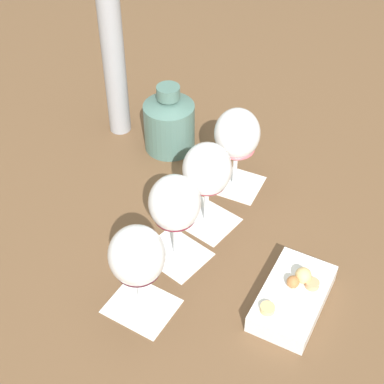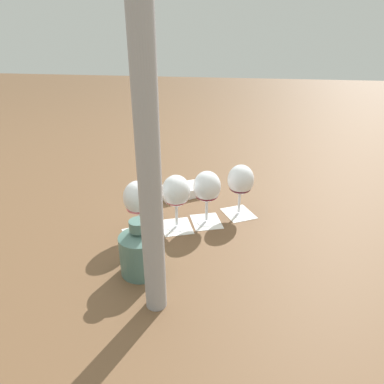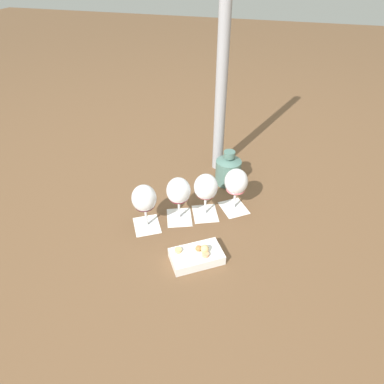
{
  "view_description": "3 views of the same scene",
  "coord_description": "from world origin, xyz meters",
  "px_view_note": "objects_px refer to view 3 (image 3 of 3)",
  "views": [
    {
      "loc": [
        0.35,
        0.65,
        0.79
      ],
      "look_at": [
        0.0,
        0.0,
        0.11
      ],
      "focal_mm": 55.0,
      "sensor_mm": 36.0,
      "label": 1
    },
    {
      "loc": [
        0.16,
        -0.95,
        0.57
      ],
      "look_at": [
        0.0,
        0.0,
        0.11
      ],
      "focal_mm": 32.0,
      "sensor_mm": 36.0,
      "label": 2
    },
    {
      "loc": [
        -0.26,
        0.96,
        0.85
      ],
      "look_at": [
        0.0,
        0.0,
        0.11
      ],
      "focal_mm": 32.0,
      "sensor_mm": 36.0,
      "label": 3
    }
  ],
  "objects_px": {
    "wine_glass_0": "(236,183)",
    "wine_glass_2": "(179,192)",
    "wine_glass_1": "(206,189)",
    "ceramic_vase": "(228,169)",
    "umbrella_pole": "(222,70)",
    "snack_dish": "(197,256)",
    "wine_glass_3": "(144,200)"
  },
  "relations": [
    {
      "from": "wine_glass_0",
      "to": "wine_glass_2",
      "type": "xyz_separation_m",
      "value": [
        0.19,
        0.11,
        -0.0
      ]
    },
    {
      "from": "wine_glass_2",
      "to": "wine_glass_1",
      "type": "bearing_deg",
      "value": -151.7
    },
    {
      "from": "wine_glass_0",
      "to": "ceramic_vase",
      "type": "height_order",
      "value": "wine_glass_0"
    },
    {
      "from": "umbrella_pole",
      "to": "snack_dish",
      "type": "bearing_deg",
      "value": 95.16
    },
    {
      "from": "wine_glass_1",
      "to": "wine_glass_3",
      "type": "relative_size",
      "value": 1.0
    },
    {
      "from": "umbrella_pole",
      "to": "wine_glass_3",
      "type": "bearing_deg",
      "value": 70.32
    },
    {
      "from": "wine_glass_1",
      "to": "wine_glass_3",
      "type": "distance_m",
      "value": 0.23
    },
    {
      "from": "wine_glass_0",
      "to": "wine_glass_3",
      "type": "distance_m",
      "value": 0.35
    },
    {
      "from": "wine_glass_0",
      "to": "snack_dish",
      "type": "relative_size",
      "value": 0.91
    },
    {
      "from": "wine_glass_0",
      "to": "umbrella_pole",
      "type": "bearing_deg",
      "value": -66.02
    },
    {
      "from": "wine_glass_1",
      "to": "umbrella_pole",
      "type": "xyz_separation_m",
      "value": [
        0.02,
        -0.34,
        0.32
      ]
    },
    {
      "from": "umbrella_pole",
      "to": "wine_glass_0",
      "type": "bearing_deg",
      "value": 113.98
    },
    {
      "from": "wine_glass_1",
      "to": "snack_dish",
      "type": "bearing_deg",
      "value": 96.72
    },
    {
      "from": "umbrella_pole",
      "to": "wine_glass_2",
      "type": "bearing_deg",
      "value": 80.67
    },
    {
      "from": "wine_glass_0",
      "to": "umbrella_pole",
      "type": "relative_size",
      "value": 0.2
    },
    {
      "from": "wine_glass_0",
      "to": "snack_dish",
      "type": "bearing_deg",
      "value": 76.26
    },
    {
      "from": "ceramic_vase",
      "to": "umbrella_pole",
      "type": "relative_size",
      "value": 0.17
    },
    {
      "from": "wine_glass_2",
      "to": "wine_glass_3",
      "type": "relative_size",
      "value": 1.0
    },
    {
      "from": "wine_glass_3",
      "to": "ceramic_vase",
      "type": "distance_m",
      "value": 0.43
    },
    {
      "from": "wine_glass_3",
      "to": "snack_dish",
      "type": "height_order",
      "value": "wine_glass_3"
    },
    {
      "from": "wine_glass_2",
      "to": "snack_dish",
      "type": "distance_m",
      "value": 0.24
    },
    {
      "from": "wine_glass_1",
      "to": "ceramic_vase",
      "type": "height_order",
      "value": "wine_glass_1"
    },
    {
      "from": "ceramic_vase",
      "to": "wine_glass_1",
      "type": "bearing_deg",
      "value": 79.43
    },
    {
      "from": "wine_glass_0",
      "to": "umbrella_pole",
      "type": "xyz_separation_m",
      "value": [
        0.13,
        -0.28,
        0.32
      ]
    },
    {
      "from": "wine_glass_2",
      "to": "ceramic_vase",
      "type": "relative_size",
      "value": 1.16
    },
    {
      "from": "wine_glass_0",
      "to": "wine_glass_2",
      "type": "distance_m",
      "value": 0.22
    },
    {
      "from": "ceramic_vase",
      "to": "snack_dish",
      "type": "height_order",
      "value": "ceramic_vase"
    },
    {
      "from": "wine_glass_1",
      "to": "umbrella_pole",
      "type": "distance_m",
      "value": 0.47
    },
    {
      "from": "wine_glass_0",
      "to": "wine_glass_3",
      "type": "height_order",
      "value": "same"
    },
    {
      "from": "wine_glass_1",
      "to": "wine_glass_0",
      "type": "bearing_deg",
      "value": -148.19
    },
    {
      "from": "wine_glass_3",
      "to": "umbrella_pole",
      "type": "xyz_separation_m",
      "value": [
        -0.17,
        -0.47,
        0.32
      ]
    },
    {
      "from": "wine_glass_3",
      "to": "ceramic_vase",
      "type": "bearing_deg",
      "value": -123.46
    }
  ]
}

